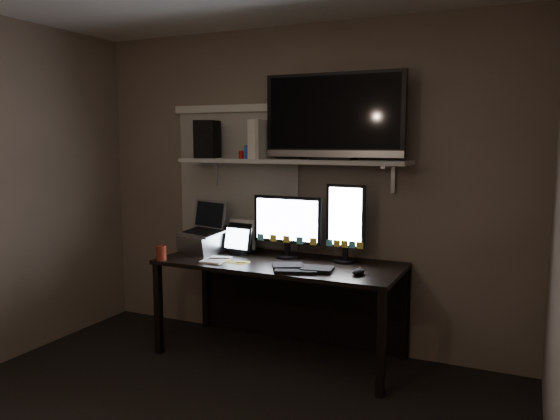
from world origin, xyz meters
The scene contains 18 objects.
back_wall centered at (0.00, 1.80, 1.25)m, with size 3.60×3.60×0.00m, color brown.
window_blinds centered at (-0.55, 1.79, 1.30)m, with size 1.10×0.02×1.10m, color beige.
desk centered at (0.00, 1.55, 0.55)m, with size 1.80×0.75×0.73m.
wall_shelf centered at (0.00, 1.62, 1.46)m, with size 1.80×0.35×0.03m, color beige.
monitor_landscape centered at (0.00, 1.58, 0.97)m, with size 0.55×0.06×0.48m, color black.
monitor_portrait centered at (0.45, 1.60, 1.02)m, with size 0.29×0.05×0.58m, color black.
keyboard centered at (0.25, 1.26, 0.74)m, with size 0.44×0.17×0.03m, color black.
mouse centered at (0.65, 1.28, 0.75)m, with size 0.07×0.11×0.04m, color black.
notepad centered at (-0.44, 1.25, 0.74)m, with size 0.16×0.23×0.01m, color white.
tablet centered at (-0.41, 1.52, 0.84)m, with size 0.26×0.11×0.22m, color black.
file_sorter centered at (-0.43, 1.65, 0.85)m, with size 0.20×0.09×0.25m, color black.
laptop centered at (-0.71, 1.48, 0.93)m, with size 0.36×0.29×0.40m, color #A6A5AA.
cup centered at (-0.83, 1.10, 0.78)m, with size 0.08×0.08×0.11m, color maroon.
sticky_notes centered at (-0.34, 1.30, 0.73)m, with size 0.31×0.23×0.00m, color yellow, non-canonical shape.
tv centered at (0.34, 1.63, 1.79)m, with size 1.04×0.19×0.63m, color black.
game_console centered at (-0.24, 1.63, 1.63)m, with size 0.08×0.25×0.30m, color silver.
speaker centered at (-0.72, 1.60, 1.63)m, with size 0.16×0.20×0.30m, color black.
bottles centered at (-0.31, 1.55, 1.56)m, with size 0.24×0.05×0.15m, color #A50F0C, non-canonical shape.
Camera 1 is at (1.66, -2.17, 1.62)m, focal length 35.00 mm.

